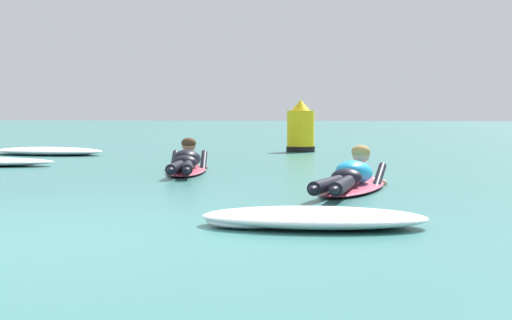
# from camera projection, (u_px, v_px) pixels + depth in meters

# --- Properties ---
(ground_plane) EXTENTS (120.00, 120.00, 0.00)m
(ground_plane) POSITION_uv_depth(u_px,v_px,m) (270.00, 157.00, 15.53)
(ground_plane) COLOR #387A75
(surfer_near) EXTENTS (0.89, 2.64, 0.53)m
(surfer_near) POSITION_uv_depth(u_px,v_px,m) (351.00, 179.00, 8.90)
(surfer_near) COLOR #E54C66
(surfer_near) RESTS_ON ground
(surfer_far) EXTENTS (0.94, 2.61, 0.55)m
(surfer_far) POSITION_uv_depth(u_px,v_px,m) (186.00, 164.00, 11.49)
(surfer_far) COLOR #E54C66
(surfer_far) RESTS_ON ground
(whitewater_front) EXTENTS (1.77, 0.92, 0.15)m
(whitewater_front) POSITION_uv_depth(u_px,v_px,m) (314.00, 218.00, 6.14)
(whitewater_front) COLOR white
(whitewater_front) RESTS_ON ground
(whitewater_back) EXTENTS (2.41, 1.28, 0.16)m
(whitewater_back) POSITION_uv_depth(u_px,v_px,m) (49.00, 151.00, 16.31)
(whitewater_back) COLOR white
(whitewater_back) RESTS_ON ground
(channel_marker_buoy) EXTENTS (0.63, 0.63, 1.14)m
(channel_marker_buoy) POSITION_uv_depth(u_px,v_px,m) (301.00, 131.00, 17.55)
(channel_marker_buoy) COLOR yellow
(channel_marker_buoy) RESTS_ON ground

